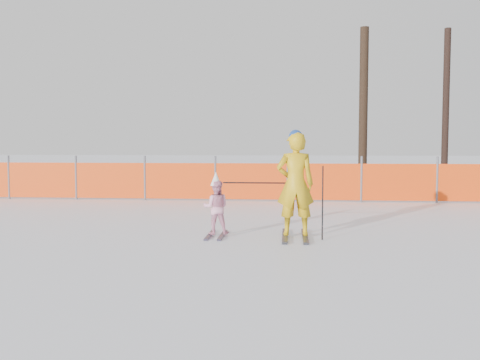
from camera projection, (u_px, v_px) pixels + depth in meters
name	position (u px, v px, depth m)	size (l,w,h in m)	color
ground	(237.00, 245.00, 8.41)	(120.00, 120.00, 0.00)	white
adult	(295.00, 184.00, 9.08)	(0.67, 1.37, 1.84)	black
child	(216.00, 207.00, 9.24)	(0.48, 0.97, 1.12)	black
ski_poles	(290.00, 193.00, 8.99)	(1.70, 0.23, 1.23)	black
safety_fence	(222.00, 181.00, 14.84)	(16.43, 0.06, 1.25)	#595960
tree_trunks	(395.00, 109.00, 18.44)	(3.21, 0.96, 5.59)	black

